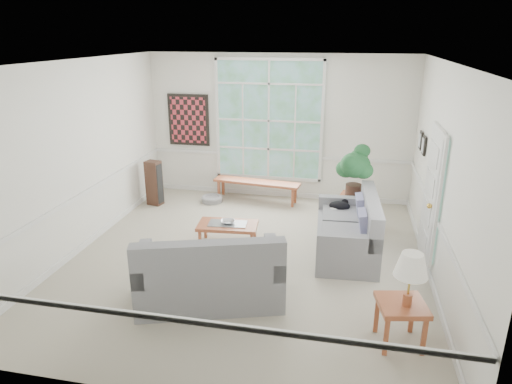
# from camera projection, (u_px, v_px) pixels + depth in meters

# --- Properties ---
(floor) EXTENTS (5.50, 6.00, 0.01)m
(floor) POSITION_uv_depth(u_px,v_px,m) (247.00, 258.00, 7.22)
(floor) COLOR #ADA490
(floor) RESTS_ON ground
(ceiling) EXTENTS (5.50, 6.00, 0.02)m
(ceiling) POSITION_uv_depth(u_px,v_px,m) (246.00, 62.00, 6.22)
(ceiling) COLOR white
(ceiling) RESTS_ON ground
(wall_back) EXTENTS (5.50, 0.02, 3.00)m
(wall_back) POSITION_uv_depth(u_px,v_px,m) (278.00, 128.00, 9.49)
(wall_back) COLOR white
(wall_back) RESTS_ON ground
(wall_front) EXTENTS (5.50, 0.02, 3.00)m
(wall_front) POSITION_uv_depth(u_px,v_px,m) (170.00, 262.00, 3.95)
(wall_front) COLOR white
(wall_front) RESTS_ON ground
(wall_left) EXTENTS (0.02, 6.00, 3.00)m
(wall_left) POSITION_uv_depth(u_px,v_px,m) (78.00, 157.00, 7.25)
(wall_left) COLOR white
(wall_left) RESTS_ON ground
(wall_right) EXTENTS (0.02, 6.00, 3.00)m
(wall_right) POSITION_uv_depth(u_px,v_px,m) (444.00, 179.00, 6.20)
(wall_right) COLOR white
(wall_right) RESTS_ON ground
(window_back) EXTENTS (2.30, 0.08, 2.40)m
(window_back) POSITION_uv_depth(u_px,v_px,m) (269.00, 121.00, 9.44)
(window_back) COLOR white
(window_back) RESTS_ON wall_back
(entry_door) EXTENTS (0.08, 0.90, 2.10)m
(entry_door) POSITION_uv_depth(u_px,v_px,m) (430.00, 195.00, 6.91)
(entry_door) COLOR white
(entry_door) RESTS_ON floor
(door_sidelight) EXTENTS (0.08, 0.26, 1.90)m
(door_sidelight) POSITION_uv_depth(u_px,v_px,m) (438.00, 203.00, 6.29)
(door_sidelight) COLOR white
(door_sidelight) RESTS_ON wall_right
(wall_art) EXTENTS (0.90, 0.06, 1.10)m
(wall_art) POSITION_uv_depth(u_px,v_px,m) (188.00, 120.00, 9.79)
(wall_art) COLOR maroon
(wall_art) RESTS_ON wall_back
(wall_frame_near) EXTENTS (0.04, 0.26, 0.32)m
(wall_frame_near) POSITION_uv_depth(u_px,v_px,m) (423.00, 145.00, 7.80)
(wall_frame_near) COLOR black
(wall_frame_near) RESTS_ON wall_right
(wall_frame_far) EXTENTS (0.04, 0.26, 0.32)m
(wall_frame_far) POSITION_uv_depth(u_px,v_px,m) (420.00, 140.00, 8.17)
(wall_frame_far) COLOR black
(wall_frame_far) RESTS_ON wall_right
(loveseat_right) EXTENTS (1.02, 1.83, 0.96)m
(loveseat_right) POSITION_uv_depth(u_px,v_px,m) (347.00, 225.00, 7.25)
(loveseat_right) COLOR gray
(loveseat_right) RESTS_ON floor
(loveseat_front) EXTENTS (2.08, 1.50, 1.01)m
(loveseat_front) POSITION_uv_depth(u_px,v_px,m) (209.00, 265.00, 5.95)
(loveseat_front) COLOR gray
(loveseat_front) RESTS_ON floor
(coffee_table) EXTENTS (1.03, 0.62, 0.37)m
(coffee_table) POSITION_uv_depth(u_px,v_px,m) (228.00, 234.00, 7.64)
(coffee_table) COLOR #A75331
(coffee_table) RESTS_ON floor
(pewter_bowl) EXTENTS (0.35, 0.35, 0.07)m
(pewter_bowl) POSITION_uv_depth(u_px,v_px,m) (228.00, 222.00, 7.58)
(pewter_bowl) COLOR #A0A0A6
(pewter_bowl) RESTS_ON coffee_table
(window_bench) EXTENTS (1.86, 0.57, 0.43)m
(window_bench) POSITION_uv_depth(u_px,v_px,m) (257.00, 191.00, 9.63)
(window_bench) COLOR #A75331
(window_bench) RESTS_ON floor
(end_table) EXTENTS (0.67, 0.67, 0.57)m
(end_table) POSITION_uv_depth(u_px,v_px,m) (354.00, 211.00, 8.35)
(end_table) COLOR #A75331
(end_table) RESTS_ON floor
(houseplant) EXTENTS (0.69, 0.69, 0.98)m
(houseplant) POSITION_uv_depth(u_px,v_px,m) (355.00, 171.00, 8.04)
(houseplant) COLOR #1E542A
(houseplant) RESTS_ON end_table
(side_table) EXTENTS (0.61, 0.61, 0.53)m
(side_table) POSITION_uv_depth(u_px,v_px,m) (400.00, 323.00, 5.17)
(side_table) COLOR #A75331
(side_table) RESTS_ON floor
(table_lamp) EXTENTS (0.44, 0.44, 0.64)m
(table_lamp) POSITION_uv_depth(u_px,v_px,m) (410.00, 280.00, 4.93)
(table_lamp) COLOR white
(table_lamp) RESTS_ON side_table
(pet_bed) EXTENTS (0.47, 0.47, 0.13)m
(pet_bed) POSITION_uv_depth(u_px,v_px,m) (212.00, 199.00, 9.60)
(pet_bed) COLOR gray
(pet_bed) RESTS_ON floor
(floor_speaker) EXTENTS (0.33, 0.28, 0.92)m
(floor_speaker) POSITION_uv_depth(u_px,v_px,m) (154.00, 183.00, 9.34)
(floor_speaker) COLOR #40261B
(floor_speaker) RESTS_ON floor
(cat) EXTENTS (0.41, 0.33, 0.17)m
(cat) POSITION_uv_depth(u_px,v_px,m) (340.00, 205.00, 7.82)
(cat) COLOR black
(cat) RESTS_ON loveseat_right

